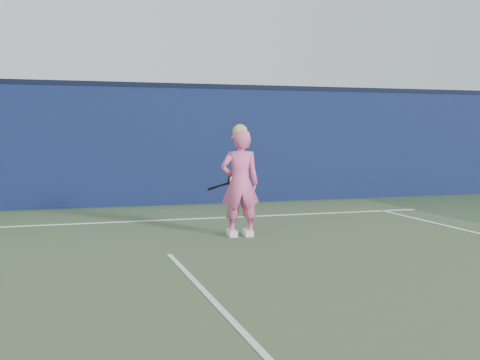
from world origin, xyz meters
name	(u,v)px	position (x,y,z in m)	size (l,w,h in m)	color
ground	(186,273)	(0.00, 0.00, 0.00)	(80.00, 80.00, 0.00)	#33452A
court_surface	(239,329)	(0.00, -2.00, 0.00)	(11.00, 16.00, 0.01)	#4D613D
backstop_wall	(121,147)	(0.00, 6.50, 1.25)	(24.00, 0.40, 2.50)	#0C1938
wall_cap	(120,85)	(0.00, 6.50, 2.55)	(24.00, 0.42, 0.10)	black
player	(240,183)	(1.26, 2.08, 0.80)	(0.61, 0.43, 1.67)	#EE5C99
racket	(235,181)	(1.32, 2.51, 0.79)	(0.64, 0.15, 0.34)	black
court_lines	(192,279)	(0.00, -0.33, 0.01)	(11.00, 12.04, 0.01)	white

